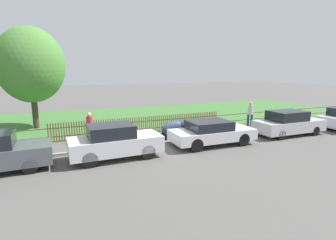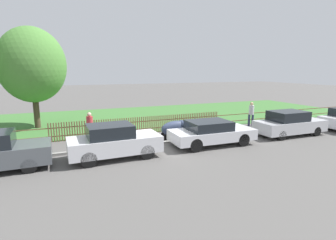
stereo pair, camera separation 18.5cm
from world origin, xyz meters
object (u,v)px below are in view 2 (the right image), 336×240
Objects in this scene: covered_motorcycle at (176,128)px; parked_car_red_compact at (211,132)px; parked_car_navy_estate at (114,141)px; parked_car_white_van at (289,123)px; tree_behind_motorcycle at (32,65)px; pedestrian_near_fence at (90,126)px; pedestrian_by_lamp at (251,113)px.

parked_car_red_compact is at bearing -57.52° from covered_motorcycle.
parked_car_navy_estate is 4.37m from covered_motorcycle.
parked_car_white_van is 16.73m from tree_behind_motorcycle.
tree_behind_motorcycle reaches higher than covered_motorcycle.
parked_car_red_compact is 6.48m from pedestrian_near_fence.
pedestrian_by_lamp is (10.23, 3.26, 0.18)m from parked_car_navy_estate.
parked_car_navy_estate is at bearing -177.26° from parked_car_red_compact.
parked_car_white_van is 2.57× the size of pedestrian_by_lamp.
parked_car_navy_estate is 0.94× the size of parked_car_white_van.
parked_car_white_van is 0.65× the size of tree_behind_motorcycle.
parked_car_red_compact is at bearing 65.18° from pedestrian_by_lamp.
tree_behind_motorcycle reaches higher than parked_car_navy_estate.
parked_car_navy_estate is at bearing -66.00° from tree_behind_motorcycle.
parked_car_red_compact is at bearing -179.09° from parked_car_white_van.
pedestrian_near_fence is (2.95, -5.29, -3.25)m from tree_behind_motorcycle.
covered_motorcycle is 4.75m from pedestrian_near_fence.
tree_behind_motorcycle is at bearing 151.11° from parked_car_white_van.
covered_motorcycle is 10.48m from tree_behind_motorcycle.
tree_behind_motorcycle is at bearing 125.91° from pedestrian_near_fence.
pedestrian_near_fence is 10.95m from pedestrian_by_lamp.
parked_car_red_compact is 1.02× the size of parked_car_white_van.
covered_motorcycle is 1.10× the size of pedestrian_near_fence.
pedestrian_near_fence is at bearing 166.82° from parked_car_white_van.
pedestrian_near_fence is at bearing 35.53° from pedestrian_by_lamp.
parked_car_red_compact is 0.67× the size of tree_behind_motorcycle.
parked_car_red_compact reaches higher than covered_motorcycle.
parked_car_navy_estate is 2.41× the size of pedestrian_by_lamp.
parked_car_white_van reaches higher than parked_car_red_compact.
parked_car_navy_estate is at bearing -155.17° from covered_motorcycle.
pedestrian_by_lamp is (-0.34, 3.06, 0.22)m from parked_car_white_van.
tree_behind_motorcycle is (-14.24, 8.06, 3.46)m from parked_car_white_van.
tree_behind_motorcycle is 3.98× the size of pedestrian_near_fence.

